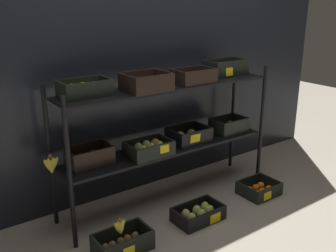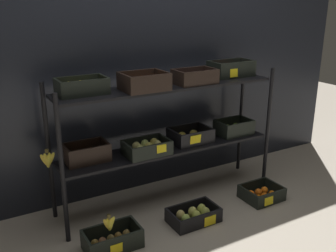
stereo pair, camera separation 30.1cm
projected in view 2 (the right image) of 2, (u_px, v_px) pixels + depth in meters
The scene contains 7 objects.
ground_plane at pixel (168, 198), 3.21m from camera, with size 10.00×10.00×0.00m, color gray.
storefront_wall at pixel (145, 62), 3.19m from camera, with size 4.18×0.12×2.17m, color black.
display_rack at pixel (167, 116), 2.99m from camera, with size 1.89×0.39×1.09m.
crate_ground_kiwi at pixel (112, 241), 2.56m from camera, with size 0.37×0.22×0.14m.
crate_ground_pear at pixel (194, 216), 2.86m from camera, with size 0.37×0.23×0.11m.
crate_ground_tangerine at pixel (261, 194), 3.19m from camera, with size 0.31×0.26×0.11m.
banana_bunch_loose at pixel (109, 224), 2.51m from camera, with size 0.10×0.05×0.12m.
Camera 2 is at (-1.41, -2.49, 1.58)m, focal length 41.18 mm.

